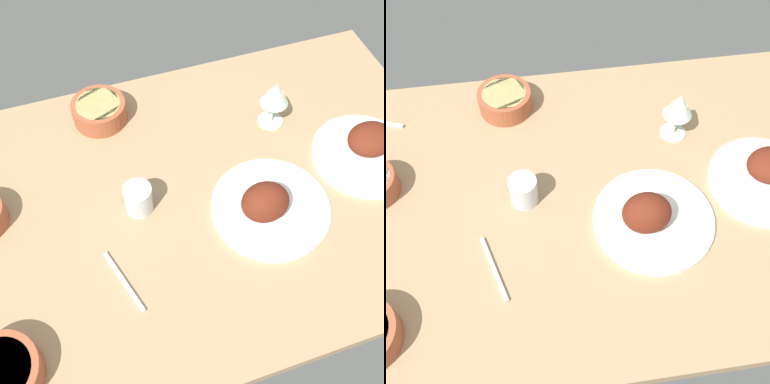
{
  "view_description": "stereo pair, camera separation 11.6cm",
  "coord_description": "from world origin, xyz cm",
  "views": [
    {
      "loc": [
        -20.76,
        -61.77,
        102.38
      ],
      "look_at": [
        0.0,
        0.0,
        6.0
      ],
      "focal_mm": 44.55,
      "sensor_mm": 36.0,
      "label": 1
    },
    {
      "loc": [
        -9.46,
        -64.48,
        102.38
      ],
      "look_at": [
        0.0,
        0.0,
        6.0
      ],
      "focal_mm": 44.55,
      "sensor_mm": 36.0,
      "label": 2
    }
  ],
  "objects": [
    {
      "name": "spoon_loose",
      "position": [
        -21.5,
        -16.8,
        4.4
      ],
      "size": [
        5.77,
        16.46,
        0.8
      ],
      "primitive_type": "cube",
      "rotation": [
        0.0,
        0.0,
        1.87
      ],
      "color": "silver",
      "rests_on": "dining_table"
    },
    {
      "name": "bowl_soup",
      "position": [
        -48.49,
        -29.02,
        7.07
      ],
      "size": [
        15.76,
        15.76,
        5.64
      ],
      "color": "#A35133",
      "rests_on": "dining_table"
    },
    {
      "name": "bowl_potatoes",
      "position": [
        -15.71,
        32.74,
        7.22
      ],
      "size": [
        14.72,
        14.72,
        5.94
      ],
      "color": "#A35133",
      "rests_on": "dining_table"
    },
    {
      "name": "plate_center_main",
      "position": [
        15.67,
        -10.08,
        7.08
      ],
      "size": [
        28.88,
        28.88,
        10.74
      ],
      "color": "white",
      "rests_on": "dining_table"
    },
    {
      "name": "water_tumbler",
      "position": [
        -13.09,
        1.09,
        7.83
      ],
      "size": [
        6.89,
        6.89,
        7.65
      ],
      "primitive_type": "cylinder",
      "color": "silver",
      "rests_on": "dining_table"
    },
    {
      "name": "wine_glass",
      "position": [
        28.49,
        16.79,
        13.93
      ],
      "size": [
        7.6,
        7.6,
        14.0
      ],
      "color": "silver",
      "rests_on": "dining_table"
    },
    {
      "name": "dining_table",
      "position": [
        0.0,
        0.0,
        2.0
      ],
      "size": [
        140.0,
        90.0,
        4.0
      ],
      "primitive_type": "cube",
      "color": "tan",
      "rests_on": "ground"
    },
    {
      "name": "plate_near_viewer",
      "position": [
        47.26,
        -1.83,
        6.66
      ],
      "size": [
        27.09,
        27.09,
        8.65
      ],
      "color": "white",
      "rests_on": "dining_table"
    }
  ]
}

